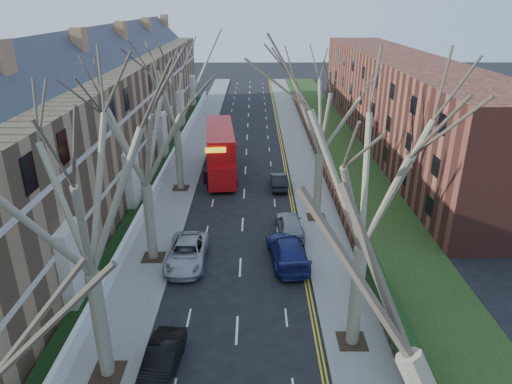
{
  "coord_description": "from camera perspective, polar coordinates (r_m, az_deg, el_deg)",
  "views": [
    {
      "loc": [
        0.92,
        -9.84,
        15.6
      ],
      "look_at": [
        1.02,
        21.21,
        2.58
      ],
      "focal_mm": 32.0,
      "sensor_mm": 36.0,
      "label": 1
    }
  ],
  "objects": [
    {
      "name": "terrace_left",
      "position": [
        44.51,
        -19.5,
        8.39
      ],
      "size": [
        9.7,
        78.0,
        13.6
      ],
      "color": "#99764E",
      "rests_on": "ground"
    },
    {
      "name": "tree_left_mid",
      "position": [
        18.2,
        -21.52,
        1.72
      ],
      "size": [
        10.5,
        10.5,
        14.71
      ],
      "color": "#776D55",
      "rests_on": "ground"
    },
    {
      "name": "front_wall_left",
      "position": [
        44.34,
        -11.33,
        2.55
      ],
      "size": [
        0.3,
        78.0,
        1.0
      ],
      "color": "white",
      "rests_on": "ground"
    },
    {
      "name": "car_right_mid",
      "position": [
        32.94,
        4.24,
        -4.1
      ],
      "size": [
        2.1,
        4.54,
        1.51
      ],
      "primitive_type": "imported",
      "rotation": [
        0.0,
        0.0,
        3.21
      ],
      "color": "gray",
      "rests_on": "ground"
    },
    {
      "name": "car_left_far",
      "position": [
        29.71,
        -8.64,
        -7.55
      ],
      "size": [
        2.47,
        5.29,
        1.46
      ],
      "primitive_type": "imported",
      "rotation": [
        0.0,
        0.0,
        -0.01
      ],
      "color": "#A4A5AA",
      "rests_on": "ground"
    },
    {
      "name": "grass_verge_right",
      "position": [
        52.11,
        10.46,
        5.12
      ],
      "size": [
        6.0,
        102.0,
        0.06
      ],
      "color": "#1D3312",
      "rests_on": "ground"
    },
    {
      "name": "tree_left_dist",
      "position": [
        38.89,
        -10.27,
        13.47
      ],
      "size": [
        10.5,
        10.5,
        14.71
      ],
      "color": "#776D55",
      "rests_on": "ground"
    },
    {
      "name": "tree_right_mid",
      "position": [
        19.43,
        14.09,
        3.94
      ],
      "size": [
        10.5,
        10.5,
        14.71
      ],
      "color": "#776D55",
      "rests_on": "ground"
    },
    {
      "name": "tree_left_far",
      "position": [
        27.42,
        -14.32,
        8.65
      ],
      "size": [
        10.15,
        10.15,
        14.22
      ],
      "color": "#776D55",
      "rests_on": "ground"
    },
    {
      "name": "car_left_mid",
      "position": [
        22.34,
        -11.64,
        -19.81
      ],
      "size": [
        1.73,
        4.06,
        1.3
      ],
      "primitive_type": "imported",
      "rotation": [
        0.0,
        0.0,
        -0.09
      ],
      "color": "black",
      "rests_on": "ground"
    },
    {
      "name": "tree_right_far",
      "position": [
        32.82,
        8.36,
        11.35
      ],
      "size": [
        10.15,
        10.15,
        14.22
      ],
      "color": "#776D55",
      "rests_on": "ground"
    },
    {
      "name": "double_decker_bus",
      "position": [
        43.95,
        -4.45,
        4.98
      ],
      "size": [
        3.5,
        11.04,
        4.55
      ],
      "rotation": [
        0.0,
        0.0,
        3.23
      ],
      "color": "red",
      "rests_on": "ground"
    },
    {
      "name": "car_right_near",
      "position": [
        29.57,
        4.0,
        -7.33
      ],
      "size": [
        2.81,
        5.74,
        1.61
      ],
      "primitive_type": "imported",
      "rotation": [
        0.0,
        0.0,
        3.25
      ],
      "color": "navy",
      "rests_on": "ground"
    },
    {
      "name": "car_right_far",
      "position": [
        41.11,
        2.88,
        1.41
      ],
      "size": [
        1.43,
        3.99,
        1.31
      ],
      "primitive_type": "imported",
      "rotation": [
        0.0,
        0.0,
        3.15
      ],
      "color": "black",
      "rests_on": "ground"
    },
    {
      "name": "pavement_right",
      "position": [
        51.5,
        5.51,
        5.09
      ],
      "size": [
        3.0,
        102.0,
        0.12
      ],
      "primitive_type": "cube",
      "color": "slate",
      "rests_on": "ground"
    },
    {
      "name": "pavement_left",
      "position": [
        51.72,
        -7.9,
        5.05
      ],
      "size": [
        3.0,
        102.0,
        0.12
      ],
      "primitive_type": "cube",
      "color": "slate",
      "rests_on": "ground"
    },
    {
      "name": "flats_right",
      "position": [
        56.37,
        17.2,
        10.91
      ],
      "size": [
        13.97,
        54.0,
        10.0
      ],
      "color": "brown",
      "rests_on": "ground"
    }
  ]
}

